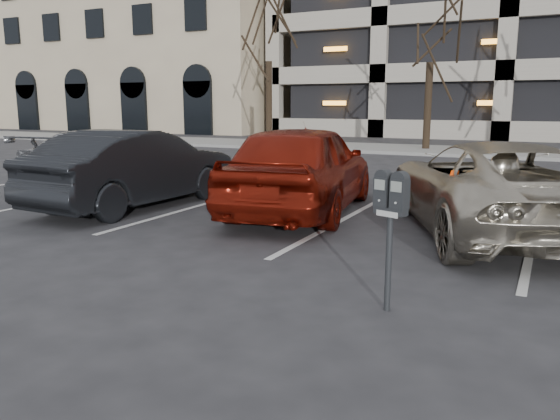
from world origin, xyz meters
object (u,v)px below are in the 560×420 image
parking_meter (391,207)px  car_silver (107,157)px  car_red (302,168)px  suv_silver (492,187)px  tree_a (269,8)px  tree_b (433,6)px  car_dark (136,168)px

parking_meter → car_silver: size_ratio=0.28×
parking_meter → car_red: bearing=143.0°
parking_meter → suv_silver: size_ratio=0.24×
suv_silver → parking_meter: bearing=58.6°
tree_a → suv_silver: 18.12m
tree_b → tree_a: bearing=180.0°
parking_meter → car_dark: 6.28m
tree_b → suv_silver: (3.81, -13.55, -4.81)m
tree_b → parking_meter: 18.13m
parking_meter → tree_a: bearing=139.8°
car_red → car_silver: size_ratio=1.03×
parking_meter → car_silver: bearing=167.9°
parking_meter → suv_silver: 3.72m
car_red → parking_meter: bearing=115.1°
parking_meter → car_red: (-2.60, 3.84, -0.18)m
suv_silver → tree_b: bearing=-98.3°
car_dark → car_silver: size_ratio=0.96×
tree_b → car_red: size_ratio=1.67×
car_silver → car_dark: bearing=135.5°
car_dark → parking_meter: bearing=154.0°
car_red → car_dark: (-2.92, -0.86, -0.08)m
tree_b → car_red: tree_b is taller
parking_meter → suv_silver: bearing=101.5°
car_red → car_silver: (-5.35, 0.94, -0.13)m
tree_a → parking_meter: tree_a is taller
car_dark → car_silver: (-2.43, 1.79, -0.05)m
tree_a → car_silver: (2.38, -12.47, -5.29)m
car_silver → tree_a: bearing=-87.2°
tree_a → suv_silver: size_ratio=1.56×
tree_a → suv_silver: (10.81, -13.55, -5.26)m
car_red → car_dark: bearing=7.3°
tree_b → suv_silver: bearing=-74.3°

